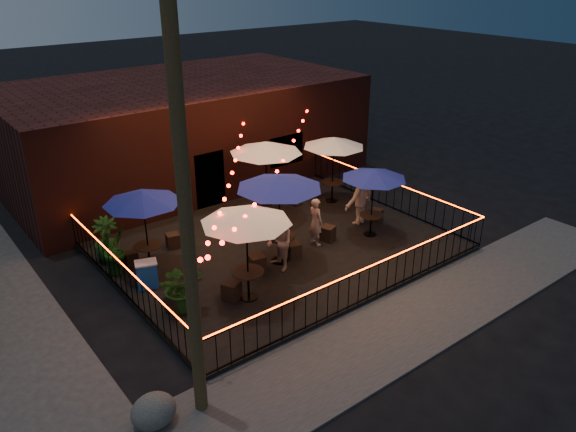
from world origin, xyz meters
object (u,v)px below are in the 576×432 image
Objects in this scene: cafe_table_5 at (334,143)px; cafe_table_0 at (246,217)px; cooler at (147,274)px; boulder at (153,411)px; cafe_table_3 at (266,148)px; cafe_table_4 at (374,175)px; cafe_table_1 at (142,198)px; cafe_table_2 at (279,183)px; utility_pole at (187,234)px.

cafe_table_0 is at bearing -150.06° from cafe_table_5.
cafe_table_5 is 8.43m from cooler.
cooler is at bearing 66.11° from boulder.
cafe_table_3 is 1.00× the size of cafe_table_4.
cafe_table_1 is at bearing -176.41° from cafe_table_5.
cafe_table_2 is 1.13× the size of cafe_table_3.
cooler is (-8.10, -1.40, -1.87)m from cafe_table_5.
cafe_table_2 is 7.21m from boulder.
cafe_table_1 is 6.46m from boulder.
cafe_table_0 is at bearing -131.28° from cafe_table_3.
cafe_table_2 is at bearing 173.24° from cafe_table_4.
cafe_table_0 is at bearing -149.75° from cafe_table_2.
cafe_table_3 is at bearing 171.81° from cafe_table_5.
cafe_table_0 is 0.95× the size of cafe_table_4.
cafe_table_1 is 7.12m from cafe_table_4.
cafe_table_3 is (6.47, 6.62, -1.35)m from utility_pole.
cafe_table_4 is 3.04× the size of boulder.
cafe_table_3 is at bearing 37.99° from cooler.
cafe_table_3 is 3.02× the size of boulder.
cooler is 0.86× the size of boulder.
cafe_table_5 is (2.73, -0.39, -0.23)m from cafe_table_3.
cafe_table_5 is (4.34, 2.49, -0.25)m from cafe_table_2.
cafe_table_2 reaches higher than cafe_table_3.
utility_pole is at bearing -145.90° from cafe_table_5.
cafe_table_0 reaches higher than cafe_table_5.
cooler is at bearing 77.13° from utility_pole.
boulder is (-2.06, -4.66, -0.19)m from cooler.
cafe_table_4 is 3.04m from cafe_table_5.
cafe_table_1 is at bearing 148.30° from cafe_table_2.
cafe_table_4 is 7.54m from cooler.
cafe_table_3 is 6.04m from cooler.
cafe_table_4 is (1.82, -3.29, -0.39)m from cafe_table_3.
cafe_table_4 is at bearing -6.76° from cafe_table_2.
cafe_table_0 is 3.50m from cooler.
cafe_table_2 is at bearing -31.70° from cafe_table_1.
cafe_table_0 is 5.14m from boulder.
cafe_table_3 is 3.52× the size of cooler.
cafe_table_3 is at bearing 45.66° from utility_pole.
cafe_table_1 is 3.84m from cafe_table_2.
cafe_table_2 is at bearing 3.36° from cooler.
utility_pole is 9.11m from cafe_table_4.
cafe_table_0 is (2.98, 2.65, -1.47)m from utility_pole.
utility_pole is 10.29× the size of cooler.
cafe_table_2 is 3.48m from cafe_table_4.
boulder is (-3.94, -2.48, -2.17)m from cafe_table_0.
cooler is at bearing 130.72° from cafe_table_0.
utility_pole is 9.36m from cafe_table_3.
cooler is at bearing 168.24° from cafe_table_4.
cafe_table_0 is 0.95× the size of cafe_table_3.
boulder is (-0.96, 0.17, -3.65)m from utility_pole.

